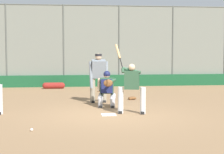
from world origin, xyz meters
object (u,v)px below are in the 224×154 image
at_px(catcher_behind_plate, 107,88).
at_px(umpire_home, 98,76).
at_px(equipment_bag_dugout_side, 54,86).
at_px(batter_at_plate, 131,87).
at_px(baseball_loose, 32,130).
at_px(fielding_glove_on_dirt, 132,98).

xyz_separation_m(catcher_behind_plate, umpire_home, (0.20, -1.06, 0.33)).
bearing_deg(catcher_behind_plate, equipment_bag_dugout_side, -62.71).
relative_size(umpire_home, equipment_bag_dugout_side, 1.62).
bearing_deg(batter_at_plate, umpire_home, -57.14).
bearing_deg(baseball_loose, catcher_behind_plate, -121.43).
height_order(batter_at_plate, fielding_glove_on_dirt, batter_at_plate).
bearing_deg(batter_at_plate, equipment_bag_dugout_side, -56.01).
distance_m(batter_at_plate, equipment_bag_dugout_side, 7.92).
bearing_deg(equipment_bag_dugout_side, baseball_loose, 89.25).
xyz_separation_m(baseball_loose, equipment_bag_dugout_side, (-0.13, -9.58, 0.11)).
xyz_separation_m(batter_at_plate, catcher_behind_plate, (0.61, -1.37, -0.19)).
height_order(umpire_home, equipment_bag_dugout_side, umpire_home).
relative_size(baseball_loose, equipment_bag_dugout_side, 0.07).
bearing_deg(batter_at_plate, catcher_behind_plate, -51.57).
relative_size(batter_at_plate, equipment_bag_dugout_side, 1.90).
xyz_separation_m(batter_at_plate, baseball_loose, (2.76, 2.14, -0.78)).
xyz_separation_m(umpire_home, equipment_bag_dugout_side, (1.83, -5.01, -0.81)).
xyz_separation_m(fielding_glove_on_dirt, equipment_bag_dugout_side, (3.17, -4.39, 0.09)).
bearing_deg(baseball_loose, fielding_glove_on_dirt, -122.39).
distance_m(fielding_glove_on_dirt, baseball_loose, 6.15).
bearing_deg(equipment_bag_dugout_side, catcher_behind_plate, 108.45).
bearing_deg(umpire_home, fielding_glove_on_dirt, -158.48).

